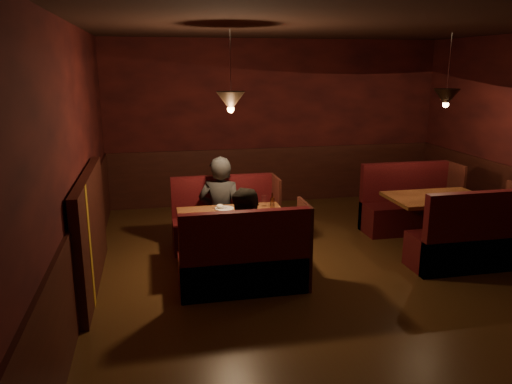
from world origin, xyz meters
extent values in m
cube|color=#4F3018|center=(0.00, 0.00, -0.01)|extent=(6.00, 7.00, 0.01)
cube|color=black|center=(0.00, 0.00, 2.90)|extent=(6.00, 7.00, 0.01)
cube|color=black|center=(0.00, 3.50, 1.45)|extent=(6.00, 0.01, 2.90)
cube|color=black|center=(-3.00, 0.00, 1.45)|extent=(0.01, 7.00, 2.90)
cube|color=black|center=(0.00, 3.48, 0.50)|extent=(6.00, 0.04, 1.00)
cube|color=black|center=(-2.98, 0.00, 0.50)|extent=(0.04, 7.00, 1.00)
cube|color=black|center=(-2.92, 0.40, 0.65)|extent=(0.10, 2.20, 1.30)
cube|color=gold|center=(-2.87, -0.15, 0.65)|extent=(0.01, 0.12, 1.30)
cylinder|color=#333333|center=(-1.28, 0.58, 2.45)|extent=(0.01, 0.01, 0.80)
cone|color=black|center=(-1.28, 0.58, 2.05)|extent=(0.34, 0.34, 0.22)
sphere|color=#FFBF72|center=(-1.28, 0.58, 1.96)|extent=(0.08, 0.08, 0.08)
cylinder|color=#333333|center=(1.55, 0.69, 2.45)|extent=(0.01, 0.01, 0.80)
cone|color=black|center=(1.55, 0.69, 2.05)|extent=(0.34, 0.34, 0.22)
sphere|color=#FFBF72|center=(1.55, 0.69, 1.96)|extent=(0.08, 0.08, 0.08)
cube|color=#583817|center=(-1.28, 0.58, 0.68)|extent=(1.31, 0.79, 0.05)
cylinder|color=black|center=(-1.28, 0.58, 0.33)|extent=(0.13, 0.13, 0.65)
cylinder|color=black|center=(-1.28, 0.58, 0.02)|extent=(0.52, 0.52, 0.04)
cylinder|color=silver|center=(-1.28, 0.48, 0.71)|extent=(0.26, 0.26, 0.02)
cube|color=black|center=(-1.18, 0.52, 0.73)|extent=(0.08, 0.07, 0.03)
ellipsoid|color=silver|center=(-1.24, 0.45, 0.74)|extent=(0.07, 0.07, 0.05)
cube|color=tan|center=(-1.19, 0.37, 0.73)|extent=(0.07, 0.05, 0.03)
cylinder|color=silver|center=(-1.26, 0.41, 0.72)|extent=(0.08, 0.10, 0.01)
cylinder|color=silver|center=(-1.35, 0.77, 0.71)|extent=(0.24, 0.24, 0.01)
ellipsoid|color=beige|center=(-1.40, 0.77, 0.74)|extent=(0.09, 0.09, 0.05)
cube|color=silver|center=(-1.41, 0.76, 0.72)|extent=(0.19, 0.03, 0.00)
cylinder|color=white|center=(-1.04, 0.63, 0.74)|extent=(0.05, 0.05, 0.08)
cylinder|color=white|center=(-0.83, 0.80, 0.77)|extent=(0.07, 0.07, 0.14)
cylinder|color=white|center=(-0.83, 0.42, 0.77)|extent=(0.07, 0.07, 0.14)
cylinder|color=#47230F|center=(-0.76, 0.63, 0.77)|extent=(0.06, 0.06, 0.15)
cylinder|color=#47230F|center=(-0.76, 0.63, 0.88)|extent=(0.02, 0.02, 0.07)
ellipsoid|color=white|center=(-0.95, 0.45, 0.72)|extent=(0.10, 0.09, 0.04)
cube|color=black|center=(-1.28, 1.25, 0.21)|extent=(1.40, 0.51, 0.42)
cube|color=black|center=(-1.28, 1.46, 0.49)|extent=(1.40, 0.11, 0.98)
cube|color=black|center=(-0.56, 1.25, 0.49)|extent=(0.04, 0.51, 0.98)
cube|color=black|center=(-1.28, -0.10, 0.21)|extent=(1.40, 0.51, 0.42)
cube|color=black|center=(-1.28, -0.30, 0.49)|extent=(1.40, 0.11, 0.98)
cube|color=black|center=(-0.56, -0.10, 0.49)|extent=(0.04, 0.51, 0.98)
cube|color=#583817|center=(1.55, 0.69, 0.71)|extent=(1.29, 0.83, 0.05)
cylinder|color=black|center=(1.55, 0.69, 0.34)|extent=(0.14, 0.14, 0.68)
cylinder|color=black|center=(1.55, 0.69, 0.02)|extent=(0.54, 0.54, 0.04)
cube|color=black|center=(1.55, 1.39, 0.22)|extent=(1.39, 0.54, 0.44)
cube|color=black|center=(1.55, 1.60, 0.51)|extent=(1.39, 0.12, 1.02)
cube|color=black|center=(2.27, 1.39, 0.51)|extent=(0.04, 0.54, 1.02)
cube|color=black|center=(1.55, -0.02, 0.22)|extent=(1.39, 0.54, 0.44)
cube|color=black|center=(1.55, -0.23, 0.51)|extent=(1.39, 0.12, 1.02)
imported|color=black|center=(-1.33, 1.21, 0.82)|extent=(0.69, 0.55, 1.65)
imported|color=black|center=(-1.19, -0.02, 0.75)|extent=(0.87, 0.78, 1.49)
camera|label=1|loc=(-2.20, -5.20, 2.46)|focal=35.00mm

